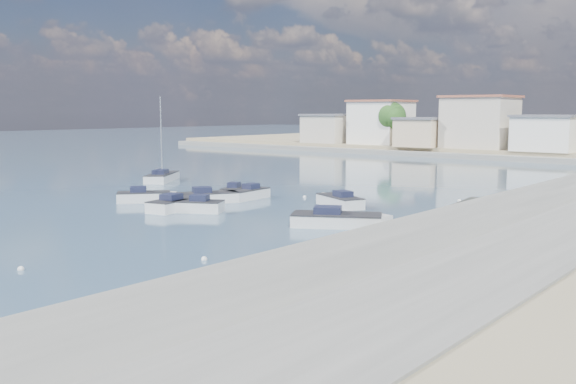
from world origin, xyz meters
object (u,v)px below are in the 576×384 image
object	(u,v)px
motorboat_a	(178,205)
motorboat_e	(211,198)
motorboat_d	(191,207)
sailboat	(163,177)
motorboat_c	(338,201)
motorboat_f	(237,192)
motorboat_g	(246,195)
motorboat_h	(341,221)
motorboat_b	(147,197)

from	to	relation	value
motorboat_a	motorboat_e	distance (m)	4.29
motorboat_d	sailboat	xyz separation A→B (m)	(-17.97, 12.06, 0.03)
motorboat_c	motorboat_f	size ratio (longest dim) A/B	1.25
motorboat_g	motorboat_h	world-z (taller)	same
motorboat_h	motorboat_f	bearing A→B (deg)	158.04
motorboat_e	sailboat	bearing A→B (deg)	153.43
sailboat	motorboat_f	bearing A→B (deg)	-14.57
motorboat_h	motorboat_g	bearing A→B (deg)	158.37
motorboat_d	motorboat_f	bearing A→B (deg)	112.83
motorboat_f	motorboat_h	distance (m)	16.61
motorboat_b	motorboat_h	size ratio (longest dim) A/B	0.71
motorboat_c	motorboat_e	bearing A→B (deg)	-151.94
motorboat_b	motorboat_f	size ratio (longest dim) A/B	1.07
motorboat_h	motorboat_a	bearing A→B (deg)	-171.54
motorboat_g	sailboat	bearing A→B (deg)	164.20
motorboat_b	motorboat_f	distance (m)	7.82
motorboat_a	motorboat_d	distance (m)	1.59
motorboat_d	motorboat_g	xyz separation A→B (m)	(-1.47, 7.39, 0.00)
motorboat_a	motorboat_c	size ratio (longest dim) A/B	1.08
motorboat_f	sailboat	world-z (taller)	sailboat
motorboat_e	sailboat	distance (m)	17.38
motorboat_c	motorboat_g	size ratio (longest dim) A/B	1.06
motorboat_f	sailboat	size ratio (longest dim) A/B	0.45
motorboat_a	motorboat_h	distance (m)	13.65
motorboat_e	motorboat_f	bearing A→B (deg)	104.85
motorboat_d	motorboat_e	bearing A→B (deg)	119.54
motorboat_b	motorboat_d	bearing A→B (deg)	-9.67
motorboat_c	motorboat_f	world-z (taller)	same
motorboat_b	motorboat_h	bearing A→B (deg)	2.96
motorboat_d	sailboat	distance (m)	21.64
motorboat_b	motorboat_c	distance (m)	15.50
motorboat_h	motorboat_d	bearing A→B (deg)	-170.08
motorboat_c	motorboat_g	xyz separation A→B (m)	(-8.13, -1.74, 0.00)
motorboat_d	motorboat_h	distance (m)	12.10
motorboat_e	motorboat_h	world-z (taller)	same
motorboat_b	sailboat	distance (m)	15.77
motorboat_d	motorboat_g	bearing A→B (deg)	101.22
motorboat_e	motorboat_g	bearing A→B (deg)	72.76
motorboat_d	motorboat_h	xyz separation A→B (m)	(11.92, 2.08, 0.00)
motorboat_a	motorboat_b	distance (m)	5.12
motorboat_a	motorboat_f	distance (m)	8.44
motorboat_d	motorboat_b	bearing A→B (deg)	170.33
motorboat_f	motorboat_g	world-z (taller)	same
motorboat_c	motorboat_b	bearing A→B (deg)	-148.90
motorboat_e	motorboat_h	bearing A→B (deg)	-8.72
motorboat_e	sailboat	world-z (taller)	sailboat
motorboat_a	sailboat	bearing A→B (deg)	143.82
motorboat_b	motorboat_f	xyz separation A→B (m)	(3.11, 7.17, 0.00)
motorboat_a	motorboat_e	world-z (taller)	same
motorboat_c	motorboat_h	world-z (taller)	same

